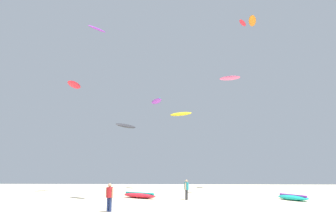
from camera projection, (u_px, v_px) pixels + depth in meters
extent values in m
cylinder|color=navy|center=(108.00, 205.00, 19.92)|extent=(0.15, 0.15, 0.81)
cylinder|color=navy|center=(110.00, 205.00, 19.84)|extent=(0.15, 0.15, 0.81)
cylinder|color=#B21E23|center=(110.00, 192.00, 20.01)|extent=(0.37, 0.37, 0.61)
cylinder|color=tan|center=(107.00, 193.00, 20.10)|extent=(0.11, 0.11, 0.56)
cylinder|color=tan|center=(113.00, 193.00, 19.90)|extent=(0.11, 0.11, 0.56)
sphere|color=tan|center=(110.00, 185.00, 20.09)|extent=(0.22, 0.22, 0.22)
cylinder|color=#2D2D33|center=(187.00, 195.00, 29.04)|extent=(0.16, 0.16, 0.84)
cylinder|color=#2D2D33|center=(186.00, 195.00, 28.87)|extent=(0.16, 0.16, 0.84)
cylinder|color=teal|center=(186.00, 186.00, 29.09)|extent=(0.39, 0.39, 0.63)
cylinder|color=tan|center=(187.00, 186.00, 29.29)|extent=(0.11, 0.11, 0.58)
cylinder|color=tan|center=(185.00, 187.00, 28.88)|extent=(0.11, 0.11, 0.58)
sphere|color=tan|center=(186.00, 181.00, 29.17)|extent=(0.23, 0.23, 0.23)
ellipsoid|color=#19B29E|center=(293.00, 198.00, 28.56)|extent=(2.34, 4.26, 0.49)
cylinder|color=purple|center=(293.00, 195.00, 28.59)|extent=(1.30, 3.65, 0.18)
ellipsoid|color=red|center=(139.00, 195.00, 31.05)|extent=(4.06, 3.89, 0.48)
cylinder|color=#19B29E|center=(139.00, 193.00, 31.09)|extent=(3.08, 2.88, 0.19)
ellipsoid|color=#2D2D33|center=(126.00, 126.00, 56.26)|extent=(3.67, 4.39, 1.05)
ellipsoid|color=red|center=(74.00, 85.00, 44.14)|extent=(1.30, 3.67, 0.74)
ellipsoid|color=#E5598C|center=(230.00, 78.00, 49.11)|extent=(3.16, 1.70, 0.67)
ellipsoid|color=yellow|center=(181.00, 114.00, 48.53)|extent=(3.50, 2.17, 0.83)
ellipsoid|color=purple|center=(156.00, 101.00, 53.63)|extent=(2.58, 3.99, 0.61)
cylinder|color=#19B29E|center=(156.00, 100.00, 53.66)|extent=(1.57, 3.32, 0.17)
ellipsoid|color=purple|center=(97.00, 29.00, 45.19)|extent=(2.40, 2.84, 0.62)
ellipsoid|color=orange|center=(252.00, 21.00, 54.50)|extent=(1.93, 4.27, 0.45)
ellipsoid|color=red|center=(243.00, 23.00, 40.28)|extent=(1.34, 2.08, 0.24)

